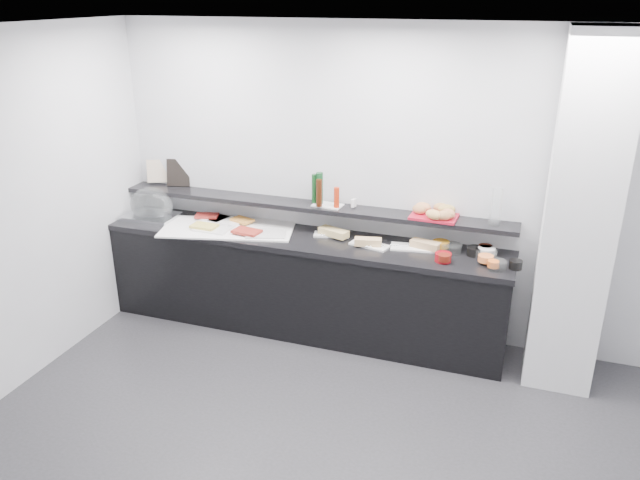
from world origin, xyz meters
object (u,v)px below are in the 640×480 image
(carafe, at_px, (496,207))
(bread_tray, at_px, (434,216))
(cloche_base, at_px, (151,217))
(condiment_tray, at_px, (328,205))
(sandwich_plate_mid, at_px, (370,245))
(framed_print, at_px, (178,173))

(carafe, bearing_deg, bread_tray, 178.50)
(cloche_base, bearing_deg, condiment_tray, 6.66)
(cloche_base, xyz_separation_m, condiment_tray, (1.70, 0.20, 0.24))
(bread_tray, bearing_deg, carafe, 1.22)
(sandwich_plate_mid, relative_size, carafe, 1.11)
(framed_print, xyz_separation_m, carafe, (2.97, -0.12, 0.02))
(sandwich_plate_mid, bearing_deg, condiment_tray, 170.16)
(sandwich_plate_mid, bearing_deg, carafe, 22.51)
(framed_print, height_order, bread_tray, framed_print)
(framed_print, relative_size, carafe, 0.87)
(cloche_base, bearing_deg, framed_print, 65.04)
(condiment_tray, relative_size, bread_tray, 0.67)
(sandwich_plate_mid, bearing_deg, cloche_base, -166.64)
(sandwich_plate_mid, height_order, bread_tray, bread_tray)
(carafe, bearing_deg, sandwich_plate_mid, -170.23)
(cloche_base, distance_m, sandwich_plate_mid, 2.13)
(cloche_base, bearing_deg, carafe, 3.34)
(bread_tray, bearing_deg, sandwich_plate_mid, -157.17)
(framed_print, xyz_separation_m, condiment_tray, (1.55, -0.11, -0.12))
(bread_tray, distance_m, carafe, 0.51)
(carafe, bearing_deg, condiment_tray, 179.53)
(cloche_base, relative_size, sandwich_plate_mid, 1.50)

